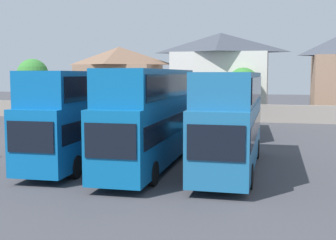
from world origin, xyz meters
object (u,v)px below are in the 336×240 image
(tree_left_of_lot, at_px, (33,75))
(tree_behind_wall, at_px, (243,84))
(bus_1, at_px, (81,112))
(bus_5, at_px, (234,111))
(bus_4, at_px, (181,109))
(house_terrace_left, at_px, (120,79))
(house_terrace_centre, at_px, (220,74))
(bus_2, at_px, (151,113))
(bus_3, at_px, (231,115))

(tree_left_of_lot, bearing_deg, tree_behind_wall, 14.10)
(bus_1, distance_m, bus_5, 15.57)
(bus_4, height_order, house_terrace_left, house_terrace_left)
(house_terrace_centre, bearing_deg, bus_1, -96.93)
(house_terrace_left, bearing_deg, bus_1, -73.94)
(bus_2, relative_size, house_terrace_left, 1.21)
(bus_4, bearing_deg, bus_3, 24.23)
(bus_5, bearing_deg, house_terrace_centre, -172.71)
(house_terrace_left, bearing_deg, bus_5, -47.98)
(bus_4, distance_m, tree_left_of_lot, 19.24)
(bus_2, distance_m, house_terrace_left, 34.54)
(bus_1, bearing_deg, tree_behind_wall, 163.86)
(bus_4, relative_size, tree_behind_wall, 2.17)
(bus_1, bearing_deg, tree_left_of_lot, -146.02)
(house_terrace_left, bearing_deg, tree_behind_wall, -18.47)
(bus_2, bearing_deg, house_terrace_centre, 179.72)
(bus_1, relative_size, tree_left_of_lot, 1.67)
(bus_1, bearing_deg, bus_4, 167.72)
(bus_3, xyz_separation_m, house_terrace_centre, (-4.34, 30.88, 2.15))
(bus_2, distance_m, bus_5, 14.31)
(bus_3, height_order, tree_behind_wall, tree_behind_wall)
(bus_4, height_order, bus_5, bus_4)
(bus_2, xyz_separation_m, bus_4, (-1.38, 14.08, -0.90))
(house_terrace_left, distance_m, tree_behind_wall, 16.83)
(house_terrace_centre, bearing_deg, bus_5, -79.37)
(bus_3, height_order, house_terrace_left, house_terrace_left)
(bus_2, xyz_separation_m, house_terrace_left, (-13.15, 31.91, 1.36))
(bus_1, distance_m, house_terrace_left, 33.14)
(bus_4, height_order, house_terrace_centre, house_terrace_centre)
(bus_3, bearing_deg, bus_1, -88.36)
(bus_4, bearing_deg, house_terrace_left, -144.23)
(bus_3, relative_size, house_terrace_centre, 1.01)
(house_terrace_left, xyz_separation_m, house_terrace_centre, (12.94, -0.69, 0.71))
(bus_4, xyz_separation_m, house_terrace_left, (-11.76, 17.83, 2.26))
(bus_4, distance_m, house_terrace_centre, 17.44)
(tree_left_of_lot, xyz_separation_m, tree_behind_wall, (21.89, 5.50, -0.93))
(bus_4, relative_size, house_terrace_centre, 1.05)
(house_terrace_centre, height_order, tree_behind_wall, house_terrace_centre)
(house_terrace_centre, bearing_deg, bus_2, -89.63)
(bus_2, height_order, bus_4, bus_2)
(tree_left_of_lot, bearing_deg, house_terrace_centre, 28.25)
(bus_5, xyz_separation_m, tree_behind_wall, (-0.22, 12.63, 1.93))
(bus_4, distance_m, tree_behind_wall, 13.32)
(bus_1, relative_size, tree_behind_wall, 1.94)
(tree_left_of_lot, bearing_deg, bus_5, -17.86)
(bus_4, bearing_deg, bus_1, -8.19)
(bus_4, bearing_deg, tree_left_of_lot, -109.23)
(bus_4, xyz_separation_m, bus_5, (4.42, -0.13, -0.05))
(bus_2, bearing_deg, bus_4, -175.05)
(bus_4, height_order, tree_behind_wall, tree_behind_wall)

